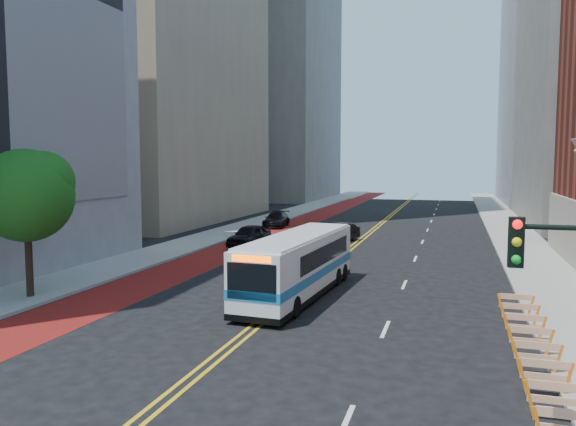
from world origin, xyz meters
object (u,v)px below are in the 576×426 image
at_px(street_tree, 28,192).
at_px(car_a, 249,236).
at_px(car_b, 337,233).
at_px(car_c, 276,220).
at_px(transit_bus, 299,264).

bearing_deg(street_tree, car_a, 77.92).
bearing_deg(car_b, car_a, -126.13).
bearing_deg(car_c, car_a, -87.56).
height_order(street_tree, transit_bus, street_tree).
bearing_deg(car_b, street_tree, -93.96).
xyz_separation_m(street_tree, car_c, (1.94, 30.38, -4.20)).
relative_size(transit_bus, car_b, 2.38).
xyz_separation_m(transit_bus, car_a, (-7.69, 13.90, -0.72)).
distance_m(transit_bus, car_c, 28.03).
relative_size(street_tree, car_a, 1.43).
distance_m(transit_bus, car_b, 17.95).
relative_size(transit_bus, car_c, 2.19).
distance_m(street_tree, car_c, 30.73).
bearing_deg(car_a, car_c, 104.32).
bearing_deg(transit_bus, street_tree, -156.93).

